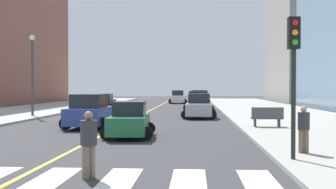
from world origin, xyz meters
The scene contains 16 objects.
sidewalk_kerb_east centered at (12.20, 20.00, 0.07)m, with size 10.00×120.00×0.15m, color #9E9B93.
crosswalk_paint centered at (0.00, 4.00, 0.01)m, with size 13.50×4.00×0.01m.
lane_divider_paint centered at (0.00, 40.00, 0.01)m, with size 0.16×80.00×0.01m, color yellow.
parking_garage_concrete centered at (27.89, 69.75, 14.12)m, with size 18.00×24.00×28.24m, color #9E9B93.
car_white_nearest centered at (2.08, 56.53, 0.92)m, with size 2.89×4.51×1.98m.
car_green_second centered at (1.50, 13.78, 0.81)m, with size 2.54×3.95×1.73m.
car_red_third centered at (4.97, 34.38, 0.97)m, with size 3.00×4.70×2.07m.
car_blue_fourth centered at (-1.55, 18.19, 0.94)m, with size 2.86×4.53×2.01m.
car_yellow_fifth centered at (5.21, 45.57, 0.98)m, with size 2.99×4.72×2.09m.
car_black_sixth centered at (-5.26, 39.42, 0.81)m, with size 2.43×3.88×1.73m.
car_silver_seventh centered at (5.00, 26.63, 0.90)m, with size 2.79×4.39×1.94m.
traffic_light_near_corner centered at (7.74, 7.11, 3.29)m, with size 0.36×0.41×4.45m.
park_bench centered at (8.79, 17.98, 0.69)m, with size 1.81×0.58×1.12m.
pedestrian_crossing centered at (1.87, 4.63, 0.98)m, with size 0.44×0.44×1.78m.
pedestrian_waiting_east centered at (8.39, 8.42, 1.04)m, with size 0.40×0.40×1.62m.
street_lamp centered at (-8.40, 26.63, 4.03)m, with size 0.44×0.44×6.47m.
Camera 1 is at (4.65, -6.13, 2.40)m, focal length 44.59 mm.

